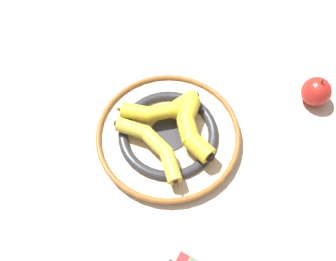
# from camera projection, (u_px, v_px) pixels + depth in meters

# --- Properties ---
(ground_plane) EXTENTS (2.80, 2.80, 0.00)m
(ground_plane) POSITION_uv_depth(u_px,v_px,m) (162.00, 142.00, 0.88)
(ground_plane) COLOR beige
(decorative_bowl) EXTENTS (0.32, 0.32, 0.03)m
(decorative_bowl) POSITION_uv_depth(u_px,v_px,m) (168.00, 135.00, 0.88)
(decorative_bowl) COLOR beige
(decorative_bowl) RESTS_ON ground_plane
(banana_a) EXTENTS (0.08, 0.17, 0.04)m
(banana_a) POSITION_uv_depth(u_px,v_px,m) (191.00, 127.00, 0.84)
(banana_a) COLOR yellow
(banana_a) RESTS_ON decorative_bowl
(banana_b) EXTENTS (0.15, 0.16, 0.03)m
(banana_b) POSITION_uv_depth(u_px,v_px,m) (154.00, 146.00, 0.83)
(banana_b) COLOR gold
(banana_b) RESTS_ON decorative_bowl
(banana_c) EXTENTS (0.19, 0.08, 0.03)m
(banana_c) POSITION_uv_depth(u_px,v_px,m) (159.00, 109.00, 0.87)
(banana_c) COLOR yellow
(banana_c) RESTS_ON decorative_bowl
(apple) EXTENTS (0.07, 0.07, 0.08)m
(apple) POSITION_uv_depth(u_px,v_px,m) (316.00, 91.00, 0.91)
(apple) COLOR red
(apple) RESTS_ON ground_plane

